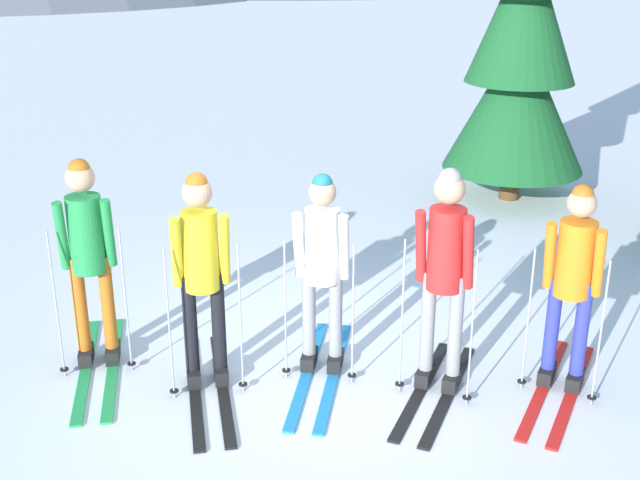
{
  "coord_description": "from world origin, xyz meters",
  "views": [
    {
      "loc": [
        -0.25,
        -5.91,
        3.42
      ],
      "look_at": [
        0.14,
        0.27,
        1.05
      ],
      "focal_mm": 45.35,
      "sensor_mm": 36.0,
      "label": 1
    }
  ],
  "objects_px": {
    "skier_in_green": "(88,255)",
    "skier_in_red": "(445,267)",
    "skier_in_white": "(322,267)",
    "skier_in_yellow": "(201,268)",
    "pine_tree_mid": "(522,46)",
    "skier_in_orange": "(572,281)"
  },
  "relations": [
    {
      "from": "skier_in_green",
      "to": "skier_in_white",
      "type": "height_order",
      "value": "skier_in_green"
    },
    {
      "from": "skier_in_green",
      "to": "skier_in_white",
      "type": "relative_size",
      "value": 1.01
    },
    {
      "from": "skier_in_orange",
      "to": "pine_tree_mid",
      "type": "relative_size",
      "value": 0.38
    },
    {
      "from": "skier_in_red",
      "to": "pine_tree_mid",
      "type": "bearing_deg",
      "value": 67.93
    },
    {
      "from": "skier_in_yellow",
      "to": "skier_in_red",
      "type": "relative_size",
      "value": 0.97
    },
    {
      "from": "skier_in_green",
      "to": "skier_in_orange",
      "type": "distance_m",
      "value": 3.81
    },
    {
      "from": "skier_in_red",
      "to": "pine_tree_mid",
      "type": "relative_size",
      "value": 0.41
    },
    {
      "from": "skier_in_green",
      "to": "skier_in_white",
      "type": "xyz_separation_m",
      "value": [
        1.87,
        -0.22,
        -0.06
      ]
    },
    {
      "from": "skier_in_white",
      "to": "skier_in_orange",
      "type": "relative_size",
      "value": 1.05
    },
    {
      "from": "skier_in_green",
      "to": "skier_in_red",
      "type": "bearing_deg",
      "value": -10.93
    },
    {
      "from": "skier_in_yellow",
      "to": "skier_in_red",
      "type": "xyz_separation_m",
      "value": [
        1.86,
        -0.17,
        0.04
      ]
    },
    {
      "from": "pine_tree_mid",
      "to": "skier_in_red",
      "type": "bearing_deg",
      "value": -112.07
    },
    {
      "from": "skier_in_red",
      "to": "skier_in_orange",
      "type": "xyz_separation_m",
      "value": [
        0.97,
        -0.07,
        -0.12
      ]
    },
    {
      "from": "skier_in_green",
      "to": "skier_in_yellow",
      "type": "bearing_deg",
      "value": -21.53
    },
    {
      "from": "skier_in_red",
      "to": "skier_in_orange",
      "type": "bearing_deg",
      "value": -4.04
    },
    {
      "from": "skier_in_white",
      "to": "skier_in_green",
      "type": "bearing_deg",
      "value": 173.34
    },
    {
      "from": "skier_in_red",
      "to": "skier_in_white",
      "type": "bearing_deg",
      "value": 160.77
    },
    {
      "from": "skier_in_yellow",
      "to": "pine_tree_mid",
      "type": "distance_m",
      "value": 6.04
    },
    {
      "from": "skier_in_green",
      "to": "skier_in_red",
      "type": "relative_size",
      "value": 0.98
    },
    {
      "from": "skier_in_white",
      "to": "skier_in_red",
      "type": "distance_m",
      "value": 0.98
    },
    {
      "from": "skier_in_red",
      "to": "skier_in_green",
      "type": "bearing_deg",
      "value": 169.07
    },
    {
      "from": "skier_in_red",
      "to": "skier_in_yellow",
      "type": "bearing_deg",
      "value": 174.72
    }
  ]
}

